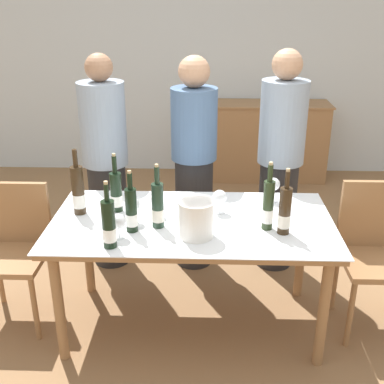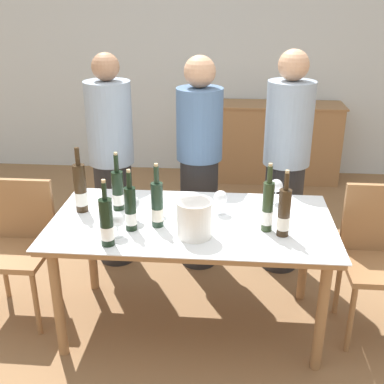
{
  "view_description": "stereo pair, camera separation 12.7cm",
  "coord_description": "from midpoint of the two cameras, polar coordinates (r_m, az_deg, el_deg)",
  "views": [
    {
      "loc": [
        0.09,
        -2.54,
        1.98
      ],
      "look_at": [
        0.0,
        0.0,
        0.92
      ],
      "focal_mm": 45.0,
      "sensor_mm": 36.0,
      "label": 1
    },
    {
      "loc": [
        0.21,
        -2.54,
        1.98
      ],
      "look_at": [
        0.0,
        0.0,
        0.92
      ],
      "focal_mm": 45.0,
      "sensor_mm": 36.0,
      "label": 2
    }
  ],
  "objects": [
    {
      "name": "wine_bottle_4",
      "position": [
        2.96,
        -14.53,
        0.06
      ],
      "size": [
        0.08,
        0.08,
        0.4
      ],
      "color": "#332314",
      "rests_on": "dining_table"
    },
    {
      "name": "chair_right_end",
      "position": [
        3.15,
        19.82,
        -6.05
      ],
      "size": [
        0.42,
        0.42,
        0.92
      ],
      "color": "#996B42",
      "rests_on": "ground_plane"
    },
    {
      "name": "back_wall",
      "position": [
        5.53,
        0.39,
        16.67
      ],
      "size": [
        8.0,
        0.1,
        2.8
      ],
      "color": "silver",
      "rests_on": "ground_plane"
    },
    {
      "name": "wine_bottle_3",
      "position": [
        2.7,
        7.69,
        -1.63
      ],
      "size": [
        0.06,
        0.06,
        0.4
      ],
      "color": "#28381E",
      "rests_on": "dining_table"
    },
    {
      "name": "wine_bottle_6",
      "position": [
        2.95,
        -10.2,
        -0.06
      ],
      "size": [
        0.07,
        0.07,
        0.37
      ],
      "color": "black",
      "rests_on": "dining_table"
    },
    {
      "name": "chair_left_end",
      "position": [
        3.26,
        -21.39,
        -5.68
      ],
      "size": [
        0.42,
        0.42,
        0.88
      ],
      "color": "#996B42",
      "rests_on": "ground_plane"
    },
    {
      "name": "sideboard_cabinet",
      "position": [
        5.46,
        7.75,
        6.01
      ],
      "size": [
        1.42,
        0.46,
        0.86
      ],
      "color": "#996B42",
      "rests_on": "ground_plane"
    },
    {
      "name": "wine_bottle_1",
      "position": [
        2.71,
        -5.41,
        -1.67
      ],
      "size": [
        0.07,
        0.07,
        0.38
      ],
      "color": "#1E3323",
      "rests_on": "dining_table"
    },
    {
      "name": "wine_glass_4",
      "position": [
        2.63,
        -10.09,
        -3.53
      ],
      "size": [
        0.09,
        0.09,
        0.14
      ],
      "color": "white",
      "rests_on": "dining_table"
    },
    {
      "name": "ice_bucket",
      "position": [
        2.6,
        -0.9,
        -3.08
      ],
      "size": [
        0.2,
        0.2,
        0.21
      ],
      "color": "white",
      "rests_on": "dining_table"
    },
    {
      "name": "dining_table",
      "position": [
        2.86,
        -1.27,
        -4.72
      ],
      "size": [
        1.65,
        0.87,
        0.74
      ],
      "color": "#996B42",
      "rests_on": "ground_plane"
    },
    {
      "name": "person_host",
      "position": [
        3.6,
        -11.17,
        3.15
      ],
      "size": [
        0.33,
        0.33,
        1.6
      ],
      "color": "#262628",
      "rests_on": "ground_plane"
    },
    {
      "name": "wine_glass_2",
      "position": [
        2.89,
        2.03,
        -0.67
      ],
      "size": [
        0.09,
        0.09,
        0.15
      ],
      "color": "white",
      "rests_on": "dining_table"
    },
    {
      "name": "wine_glass_3",
      "position": [
        2.86,
        -5.47,
        -1.07
      ],
      "size": [
        0.07,
        0.07,
        0.14
      ],
      "color": "white",
      "rests_on": "dining_table"
    },
    {
      "name": "wine_glass_1",
      "position": [
        3.08,
        8.47,
        0.82
      ],
      "size": [
        0.08,
        0.08,
        0.16
      ],
      "color": "white",
      "rests_on": "dining_table"
    },
    {
      "name": "ground_plane",
      "position": [
        3.22,
        -1.17,
        -15.21
      ],
      "size": [
        12.0,
        12.0,
        0.0
      ],
      "primitive_type": "plane",
      "color": "olive"
    },
    {
      "name": "wine_bottle_5",
      "position": [
        2.69,
        -8.55,
        -2.21
      ],
      "size": [
        0.07,
        0.07,
        0.36
      ],
      "color": "black",
      "rests_on": "dining_table"
    },
    {
      "name": "person_guest_left",
      "position": [
        3.52,
        -0.8,
        3.07
      ],
      "size": [
        0.33,
        0.33,
        1.59
      ],
      "color": "#262628",
      "rests_on": "ground_plane"
    },
    {
      "name": "person_guest_right",
      "position": [
        3.54,
        9.37,
        3.26
      ],
      "size": [
        0.33,
        0.33,
        1.63
      ],
      "color": "#262628",
      "rests_on": "ground_plane"
    },
    {
      "name": "wine_bottle_2",
      "position": [
        2.54,
        -11.24,
        -3.91
      ],
      "size": [
        0.07,
        0.07,
        0.37
      ],
      "color": "black",
      "rests_on": "dining_table"
    },
    {
      "name": "wine_glass_0",
      "position": [
        2.79,
        -8.35,
        -1.55
      ],
      "size": [
        0.09,
        0.09,
        0.16
      ],
      "color": "white",
      "rests_on": "dining_table"
    },
    {
      "name": "wine_bottle_0",
      "position": [
        2.67,
        9.6,
        -2.33
      ],
      "size": [
        0.07,
        0.07,
        0.38
      ],
      "color": "#332314",
      "rests_on": "dining_table"
    }
  ]
}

